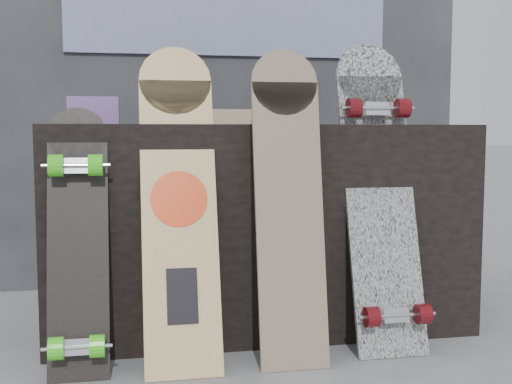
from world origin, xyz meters
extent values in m
plane|color=slate|center=(0.00, 0.00, 0.00)|extent=(60.00, 60.00, 0.00)
cube|color=black|center=(0.00, 0.50, 0.40)|extent=(1.60, 0.60, 0.80)
cube|color=#2F2E33|center=(0.00, 1.35, 1.10)|extent=(2.40, 0.20, 2.20)
cube|color=navy|center=(0.00, 1.24, 1.30)|extent=(1.60, 0.02, 0.30)
cube|color=#664083|center=(-0.62, 0.46, 0.85)|extent=(0.18, 0.12, 0.10)
cube|color=#664083|center=(0.41, 0.40, 0.86)|extent=(0.14, 0.14, 0.12)
cube|color=#D1B78C|center=(-0.12, 0.52, 0.83)|extent=(0.22, 0.10, 0.06)
cube|color=beige|center=(-0.34, 0.13, 0.47)|extent=(0.25, 0.32, 0.95)
cylinder|color=beige|center=(-0.34, 0.28, 0.95)|extent=(0.25, 0.09, 0.24)
cylinder|color=#FF3C10|center=(-0.34, 0.15, 0.55)|extent=(0.19, 0.06, 0.18)
cube|color=black|center=(-0.34, 0.05, 0.25)|extent=(0.10, 0.06, 0.17)
cube|color=#CDAC8C|center=(0.02, 0.08, 0.47)|extent=(0.23, 0.19, 0.94)
cylinder|color=#CDAC8C|center=(0.02, 0.17, 0.94)|extent=(0.23, 0.06, 0.23)
cube|color=white|center=(0.39, 0.18, 0.49)|extent=(0.25, 0.30, 0.98)
cylinder|color=white|center=(0.39, 0.33, 0.98)|extent=(0.25, 0.09, 0.25)
cube|color=silver|center=(0.39, 0.04, 0.15)|extent=(0.09, 0.04, 0.06)
cylinder|color=#4F0B0F|center=(0.29, 0.02, 0.15)|extent=(0.05, 0.07, 0.07)
cylinder|color=#4F0B0F|center=(0.48, 0.02, 0.15)|extent=(0.04, 0.07, 0.07)
cube|color=silver|center=(0.39, 0.25, 0.85)|extent=(0.09, 0.04, 0.06)
cylinder|color=#4F0B0F|center=(0.29, 0.23, 0.86)|extent=(0.05, 0.07, 0.07)
cylinder|color=#4F0B0F|center=(0.48, 0.23, 0.86)|extent=(0.04, 0.07, 0.07)
cube|color=black|center=(-0.66, 0.12, 0.38)|extent=(0.19, 0.20, 0.76)
cylinder|color=black|center=(-0.66, 0.21, 0.76)|extent=(0.19, 0.06, 0.19)
cube|color=silver|center=(-0.66, 0.01, 0.12)|extent=(0.09, 0.04, 0.06)
cylinder|color=#43DA1E|center=(-0.72, -0.01, 0.12)|extent=(0.04, 0.07, 0.07)
cylinder|color=#43DA1E|center=(-0.60, -0.01, 0.12)|extent=(0.04, 0.07, 0.07)
cube|color=silver|center=(-0.66, 0.15, 0.66)|extent=(0.09, 0.04, 0.06)
cylinder|color=#43DA1E|center=(-0.72, 0.13, 0.67)|extent=(0.04, 0.07, 0.07)
cylinder|color=#43DA1E|center=(-0.60, 0.13, 0.67)|extent=(0.04, 0.07, 0.07)
camera|label=1|loc=(-0.48, -1.97, 0.78)|focal=45.00mm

